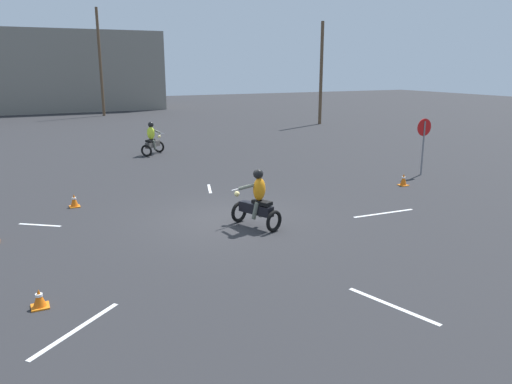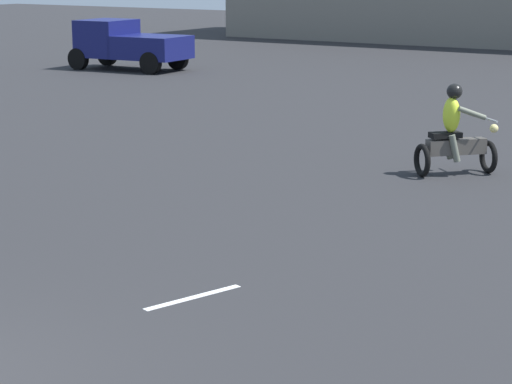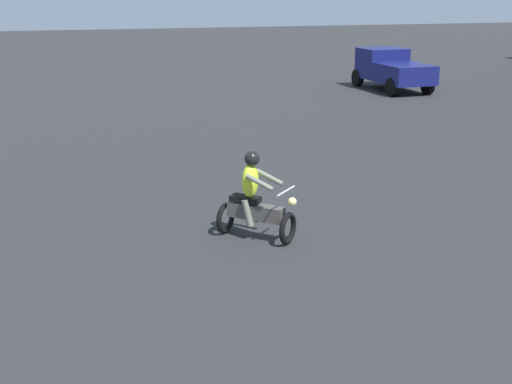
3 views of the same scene
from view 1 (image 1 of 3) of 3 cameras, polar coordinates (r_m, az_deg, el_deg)
The scene contains 14 objects.
ground_plane at distance 14.61m, azimuth -3.21°, elevation -3.14°, with size 120.00×120.00×0.00m, color #28282B.
motorcycle_rider_foreground at distance 13.71m, azimuth 0.11°, elevation -1.13°, with size 1.10×1.54×1.66m.
motorcycle_rider_background at distance 25.61m, azimuth -11.79°, elevation 5.80°, with size 1.39×1.43×1.66m.
stop_sign at distance 21.36m, azimuth 18.62°, elevation 6.18°, with size 0.70×0.08×2.30m.
traffic_cone_near_left at distance 10.26m, azimuth -23.53°, elevation -11.12°, with size 0.32×0.32×0.36m.
traffic_cone_mid_center at distance 19.42m, azimuth 16.51°, elevation 1.35°, with size 0.32×0.32×0.46m.
traffic_cone_mid_left at distance 16.82m, azimuth -20.06°, elevation -0.95°, with size 0.32×0.32×0.42m.
lane_stripe_e at distance 15.67m, azimuth 14.39°, elevation -2.36°, with size 0.10×2.15×0.01m, color silver.
lane_stripe_n at distance 18.26m, azimuth -5.33°, elevation 0.38°, with size 0.10×1.33×0.01m, color silver.
lane_stripe_nw at distance 15.34m, azimuth -23.47°, elevation -3.47°, with size 0.10×1.29×0.01m, color silver.
lane_stripe_sw at distance 9.32m, azimuth -19.83°, elevation -14.57°, with size 0.10×2.07×0.01m, color silver.
lane_stripe_s at distance 9.91m, azimuth 15.31°, elevation -12.42°, with size 0.10×1.96×0.01m, color silver.
utility_pole_near at distance 38.68m, azimuth 7.46°, elevation 13.25°, with size 0.24×0.24×7.51m, color brown.
utility_pole_far at distance 46.82m, azimuth -17.38°, elevation 13.92°, with size 0.24×0.24×9.17m, color brown.
Camera 1 is at (-5.35, -12.88, 4.37)m, focal length 35.00 mm.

